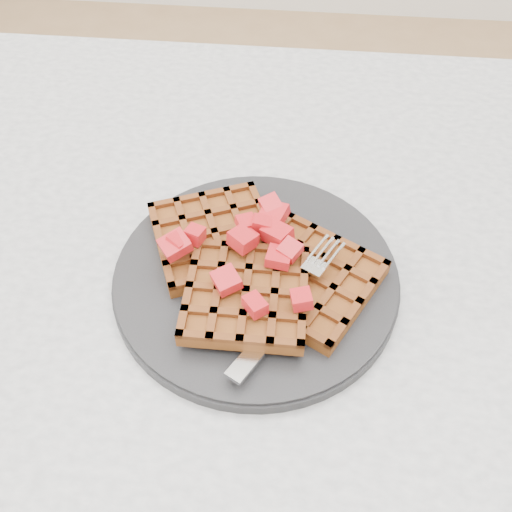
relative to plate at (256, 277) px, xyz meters
name	(u,v)px	position (x,y,z in m)	size (l,w,h in m)	color
ground	(329,496)	(0.14, 0.04, -0.76)	(4.00, 4.00, 0.00)	tan
table	(382,324)	(0.14, 0.04, -0.12)	(1.20, 0.80, 0.75)	silver
plate	(256,277)	(0.00, 0.00, 0.00)	(0.28, 0.28, 0.02)	black
waffles	(256,268)	(0.00, 0.00, 0.02)	(0.25, 0.20, 0.03)	brown
strawberry_pile	(256,246)	(0.00, 0.00, 0.05)	(0.15, 0.15, 0.02)	#A40C15
fork	(295,303)	(0.04, -0.04, 0.02)	(0.02, 0.18, 0.02)	silver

